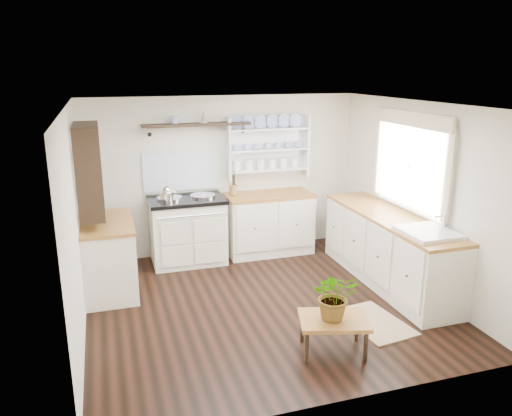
# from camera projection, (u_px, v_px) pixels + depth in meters

# --- Properties ---
(floor) EXTENTS (4.00, 3.80, 0.01)m
(floor) POSITION_uv_depth(u_px,v_px,m) (264.00, 303.00, 5.88)
(floor) COLOR black
(floor) RESTS_ON ground
(wall_back) EXTENTS (4.00, 0.02, 2.30)m
(wall_back) POSITION_uv_depth(u_px,v_px,m) (224.00, 175.00, 7.31)
(wall_back) COLOR beige
(wall_back) RESTS_ON ground
(wall_right) EXTENTS (0.02, 3.80, 2.30)m
(wall_right) POSITION_uv_depth(u_px,v_px,m) (418.00, 196.00, 6.14)
(wall_right) COLOR beige
(wall_right) RESTS_ON ground
(wall_left) EXTENTS (0.02, 3.80, 2.30)m
(wall_left) POSITION_uv_depth(u_px,v_px,m) (75.00, 226.00, 5.00)
(wall_left) COLOR beige
(wall_left) RESTS_ON ground
(ceiling) EXTENTS (4.00, 3.80, 0.01)m
(ceiling) POSITION_uv_depth(u_px,v_px,m) (265.00, 105.00, 5.26)
(ceiling) COLOR white
(ceiling) RESTS_ON wall_back
(window) EXTENTS (0.08, 1.55, 1.22)m
(window) POSITION_uv_depth(u_px,v_px,m) (410.00, 161.00, 6.15)
(window) COLOR white
(window) RESTS_ON wall_right
(aga_cooker) EXTENTS (1.05, 0.73, 0.97)m
(aga_cooker) POSITION_uv_depth(u_px,v_px,m) (188.00, 230.00, 7.02)
(aga_cooker) COLOR silver
(aga_cooker) RESTS_ON floor
(back_cabinets) EXTENTS (1.27, 0.63, 0.90)m
(back_cabinets) POSITION_uv_depth(u_px,v_px,m) (269.00, 222.00, 7.40)
(back_cabinets) COLOR #EEE7CD
(back_cabinets) RESTS_ON floor
(right_cabinets) EXTENTS (0.62, 2.43, 0.90)m
(right_cabinets) POSITION_uv_depth(u_px,v_px,m) (388.00, 248.00, 6.34)
(right_cabinets) COLOR #EEE7CD
(right_cabinets) RESTS_ON floor
(belfast_sink) EXTENTS (0.55, 0.60, 0.45)m
(belfast_sink) POSITION_uv_depth(u_px,v_px,m) (427.00, 242.00, 5.56)
(belfast_sink) COLOR white
(belfast_sink) RESTS_ON right_cabinets
(left_cabinets) EXTENTS (0.62, 1.13, 0.90)m
(left_cabinets) POSITION_uv_depth(u_px,v_px,m) (109.00, 256.00, 6.10)
(left_cabinets) COLOR #EEE7CD
(left_cabinets) RESTS_ON floor
(plate_rack) EXTENTS (1.20, 0.22, 0.90)m
(plate_rack) POSITION_uv_depth(u_px,v_px,m) (267.00, 146.00, 7.36)
(plate_rack) COLOR white
(plate_rack) RESTS_ON wall_back
(high_shelf) EXTENTS (1.50, 0.29, 0.16)m
(high_shelf) POSITION_uv_depth(u_px,v_px,m) (197.00, 125.00, 6.88)
(high_shelf) COLOR black
(high_shelf) RESTS_ON wall_back
(left_shelving) EXTENTS (0.28, 0.80, 1.05)m
(left_shelving) POSITION_uv_depth(u_px,v_px,m) (89.00, 169.00, 5.76)
(left_shelving) COLOR black
(left_shelving) RESTS_ON wall_left
(kettle) EXTENTS (0.18, 0.18, 0.22)m
(kettle) POSITION_uv_depth(u_px,v_px,m) (167.00, 194.00, 6.68)
(kettle) COLOR silver
(kettle) RESTS_ON aga_cooker
(utensil_crock) EXTENTS (0.12, 0.12, 0.14)m
(utensil_crock) POSITION_uv_depth(u_px,v_px,m) (233.00, 190.00, 7.18)
(utensil_crock) COLOR olive
(utensil_crock) RESTS_ON back_cabinets
(center_table) EXTENTS (0.76, 0.63, 0.36)m
(center_table) POSITION_uv_depth(u_px,v_px,m) (334.00, 323.00, 4.80)
(center_table) COLOR brown
(center_table) RESTS_ON floor
(potted_plant) EXTENTS (0.52, 0.48, 0.48)m
(potted_plant) POSITION_uv_depth(u_px,v_px,m) (335.00, 296.00, 4.73)
(potted_plant) COLOR #3F7233
(potted_plant) RESTS_ON center_table
(floor_rug) EXTENTS (0.65, 0.91, 0.02)m
(floor_rug) POSITION_uv_depth(u_px,v_px,m) (374.00, 322.00, 5.42)
(floor_rug) COLOR #9A805A
(floor_rug) RESTS_ON floor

